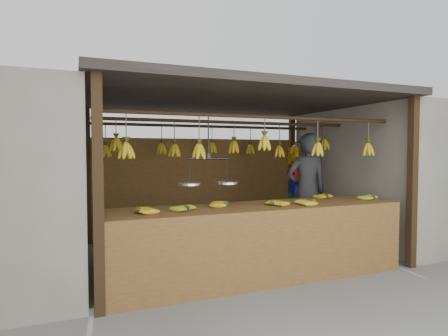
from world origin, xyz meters
name	(u,v)px	position (x,y,z in m)	size (l,w,h in m)	color
ground	(231,254)	(0.00, 0.00, 0.00)	(80.00, 80.00, 0.00)	#5B5B57
stall	(223,126)	(0.00, 0.33, 1.97)	(4.30, 3.30, 2.40)	black
neighbor_right	(408,173)	(3.60, 0.00, 1.15)	(3.00, 3.00, 2.30)	slate
counter	(264,222)	(-0.10, -1.24, 0.71)	(3.70, 0.84, 0.96)	brown
hanging_bananas	(232,149)	(0.01, 0.00, 1.61)	(3.63, 2.21, 0.40)	#AD8C12
balance_scale	(208,180)	(-0.72, -1.00, 1.23)	(0.74, 0.29, 0.83)	black
vendor	(307,192)	(1.21, -0.20, 0.93)	(0.68, 0.44, 1.85)	#262628
bag_bundles	(293,179)	(1.94, 1.35, 1.00)	(0.08, 0.26, 1.27)	yellow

